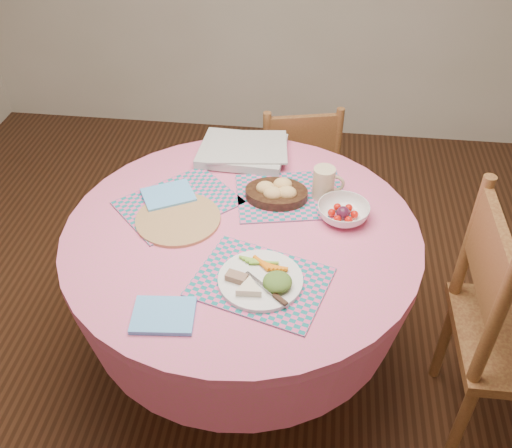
# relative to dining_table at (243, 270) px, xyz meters

# --- Properties ---
(ground) EXTENTS (4.00, 4.00, 0.00)m
(ground) POSITION_rel_dining_table_xyz_m (0.00, 0.00, -0.56)
(ground) COLOR #331C0F
(ground) RESTS_ON ground
(dining_table) EXTENTS (1.24, 1.24, 0.75)m
(dining_table) POSITION_rel_dining_table_xyz_m (0.00, 0.00, 0.00)
(dining_table) COLOR #E06883
(dining_table) RESTS_ON ground
(chair_right) EXTENTS (0.45, 0.47, 1.01)m
(chair_right) POSITION_rel_dining_table_xyz_m (0.92, -0.14, -0.03)
(chair_right) COLOR brown
(chair_right) RESTS_ON ground
(chair_back) EXTENTS (0.47, 0.45, 0.84)m
(chair_back) POSITION_rel_dining_table_xyz_m (0.14, 0.82, -0.12)
(chair_back) COLOR brown
(chair_back) RESTS_ON ground
(placemat_front) EXTENTS (0.47, 0.40, 0.01)m
(placemat_front) POSITION_rel_dining_table_xyz_m (0.09, -0.25, 0.20)
(placemat_front) COLOR #15747B
(placemat_front) RESTS_ON dining_table
(placemat_left) EXTENTS (0.50, 0.49, 0.01)m
(placemat_left) POSITION_rel_dining_table_xyz_m (-0.25, 0.12, 0.20)
(placemat_left) COLOR #15747B
(placemat_left) RESTS_ON dining_table
(placemat_back) EXTENTS (0.45, 0.38, 0.01)m
(placemat_back) POSITION_rel_dining_table_xyz_m (0.16, 0.21, 0.20)
(placemat_back) COLOR #15747B
(placemat_back) RESTS_ON dining_table
(wicker_trivet) EXTENTS (0.30, 0.30, 0.01)m
(wicker_trivet) POSITION_rel_dining_table_xyz_m (-0.23, 0.02, 0.20)
(wicker_trivet) COLOR #A47347
(wicker_trivet) RESTS_ON dining_table
(napkin_near) EXTENTS (0.19, 0.16, 0.01)m
(napkin_near) POSITION_rel_dining_table_xyz_m (-0.17, -0.42, 0.20)
(napkin_near) COLOR #5FADF5
(napkin_near) RESTS_ON dining_table
(napkin_far) EXTENTS (0.23, 0.21, 0.01)m
(napkin_far) POSITION_rel_dining_table_xyz_m (-0.29, 0.15, 0.21)
(napkin_far) COLOR #5FADF5
(napkin_far) RESTS_ON placemat_left
(dinner_plate) EXTENTS (0.26, 0.26, 0.05)m
(dinner_plate) POSITION_rel_dining_table_xyz_m (0.10, -0.25, 0.22)
(dinner_plate) COLOR white
(dinner_plate) RESTS_ON placemat_front
(bread_bowl) EXTENTS (0.23, 0.23, 0.08)m
(bread_bowl) POSITION_rel_dining_table_xyz_m (0.10, 0.19, 0.23)
(bread_bowl) COLOR black
(bread_bowl) RESTS_ON placemat_back
(latte_mug) EXTENTS (0.12, 0.08, 0.12)m
(latte_mug) POSITION_rel_dining_table_xyz_m (0.27, 0.22, 0.26)
(latte_mug) COLOR beige
(latte_mug) RESTS_ON placemat_back
(fruit_bowl) EXTENTS (0.23, 0.23, 0.06)m
(fruit_bowl) POSITION_rel_dining_table_xyz_m (0.35, 0.10, 0.22)
(fruit_bowl) COLOR white
(fruit_bowl) RESTS_ON dining_table
(newspaper_stack) EXTENTS (0.37, 0.29, 0.04)m
(newspaper_stack) POSITION_rel_dining_table_xyz_m (-0.06, 0.47, 0.22)
(newspaper_stack) COLOR silver
(newspaper_stack) RESTS_ON dining_table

